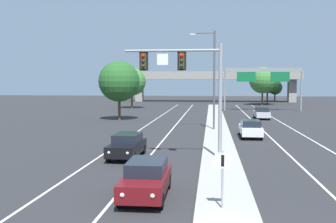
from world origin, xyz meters
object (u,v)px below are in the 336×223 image
highway_sign_gantry (263,75)px  tree_far_right_a (263,80)px  tree_far_right_b (275,87)px  street_lamp_median (212,74)px  overhead_signal_mast (190,77)px  median_sign_post (223,171)px  tree_far_right_c (268,80)px  tree_far_left_a (132,82)px  car_receding_white (250,128)px  car_oncoming_black (127,145)px  car_receding_silver (262,113)px  car_oncoming_darkred (146,178)px  tree_far_left_b (119,81)px

highway_sign_gantry → tree_far_right_a: (2.06, 16.58, -0.74)m
tree_far_right_a → tree_far_right_b: tree_far_right_a is taller
street_lamp_median → tree_far_right_a: bearing=76.6°
street_lamp_median → highway_sign_gantry: 30.14m
overhead_signal_mast → tree_far_right_b: size_ratio=1.31×
tree_far_right_b → highway_sign_gantry: bearing=-102.2°
median_sign_post → tree_far_right_c: (11.81, 73.17, 3.84)m
tree_far_right_c → tree_far_left_a: bearing=-151.3°
tree_far_right_b → street_lamp_median: bearing=-104.3°
car_receding_white → car_oncoming_black: bearing=-130.8°
street_lamp_median → highway_sign_gantry: bearing=73.1°
overhead_signal_mast → car_oncoming_black: overhead_signal_mast is taller
median_sign_post → car_oncoming_black: size_ratio=0.49×
car_receding_white → tree_far_right_a: (7.36, 50.12, 4.60)m
overhead_signal_mast → street_lamp_median: bearing=84.8°
overhead_signal_mast → car_receding_silver: (8.13, 28.86, -4.46)m
car_oncoming_darkred → car_receding_silver: (9.52, 37.08, 0.00)m
tree_far_right_b → tree_far_left_b: bearing=-117.6°
car_receding_white → tree_far_right_b: bearing=79.4°
car_receding_white → street_lamp_median: bearing=126.4°
street_lamp_median → tree_far_right_b: 66.74m
median_sign_post → highway_sign_gantry: 54.99m
car_receding_silver → tree_far_right_b: bearing=79.2°
median_sign_post → car_receding_white: (3.06, 20.62, -0.77)m
car_receding_white → tree_far_left_a: (-18.61, 37.57, 4.25)m
car_receding_silver → street_lamp_median: bearing=-116.6°
street_lamp_median → tree_far_left_b: 15.75m
car_oncoming_darkred → car_receding_silver: size_ratio=1.00×
median_sign_post → highway_sign_gantry: bearing=81.2°
tree_far_left_b → tree_far_right_c: 44.95m
car_oncoming_black → tree_far_right_c: (17.76, 62.98, 4.60)m
car_receding_silver → highway_sign_gantry: highway_sign_gantry is taller
tree_far_left_b → car_receding_white: bearing=-43.5°
tree_far_right_b → tree_far_left_b: tree_far_left_b is taller
car_oncoming_darkred → tree_far_left_b: tree_far_left_b is taller
tree_far_right_b → tree_far_right_c: (-4.27, -16.78, 1.84)m
tree_far_left_a → tree_far_right_c: tree_far_right_c is taller
tree_far_right_b → tree_far_left_a: size_ratio=0.71×
median_sign_post → tree_far_left_b: 37.67m
car_oncoming_black → tree_far_right_b: (22.03, 79.76, 2.76)m
tree_far_right_b → tree_far_left_a: tree_far_left_a is taller
street_lamp_median → car_receding_white: 7.67m
car_oncoming_darkred → car_oncoming_black: (-2.73, 8.56, 0.00)m
median_sign_post → tree_far_right_a: bearing=81.6°
street_lamp_median → overhead_signal_mast: bearing=-95.2°
street_lamp_median → tree_far_right_a: size_ratio=1.20×
tree_far_left_a → car_receding_white: bearing=-63.6°
car_receding_silver → tree_far_right_a: 32.62m
car_receding_white → highway_sign_gantry: bearing=81.0°
median_sign_post → tree_far_left_b: tree_far_left_b is taller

